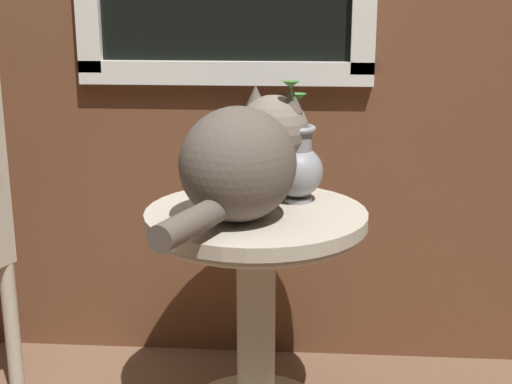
% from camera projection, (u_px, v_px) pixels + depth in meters
% --- Properties ---
extents(wicker_side_table, '(0.57, 0.57, 0.61)m').
position_uv_depth(wicker_side_table, '(256.00, 275.00, 1.91)').
color(wicker_side_table, '#B2A893').
rests_on(wicker_side_table, ground_plane).
extents(cat, '(0.37, 0.62, 0.31)m').
position_uv_depth(cat, '(245.00, 157.00, 1.78)').
color(cat, brown).
rests_on(cat, wicker_side_table).
extents(pewter_vase_with_ivy, '(0.14, 0.14, 0.32)m').
position_uv_depth(pewter_vase_with_ivy, '(297.00, 164.00, 1.93)').
color(pewter_vase_with_ivy, gray).
rests_on(pewter_vase_with_ivy, wicker_side_table).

